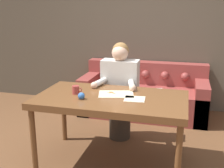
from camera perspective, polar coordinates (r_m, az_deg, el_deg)
ground_plane at (r=3.23m, az=0.58°, el=-16.07°), size 16.00×16.00×0.00m
wall_back at (r=4.78m, az=6.81°, el=10.75°), size 8.00×0.06×2.60m
dining_table at (r=2.98m, az=-0.19°, el=-3.87°), size 1.58×0.88×0.77m
couch at (r=4.56m, az=6.44°, el=-2.34°), size 1.97×0.83×0.80m
person at (r=3.58m, az=1.62°, el=-1.38°), size 0.53×0.56×1.27m
pattern_paper_main at (r=3.03m, az=0.84°, el=-2.06°), size 0.42×0.34×0.00m
pattern_paper_offcut at (r=2.89m, az=4.63°, el=-3.05°), size 0.22×0.21×0.00m
scissors at (r=3.06m, az=0.27°, el=-1.89°), size 0.21×0.13×0.01m
mug at (r=3.06m, az=-7.35°, el=-1.18°), size 0.11×0.08×0.09m
pin_cushion at (r=2.88m, az=-6.24°, el=-2.48°), size 0.07×0.07×0.07m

